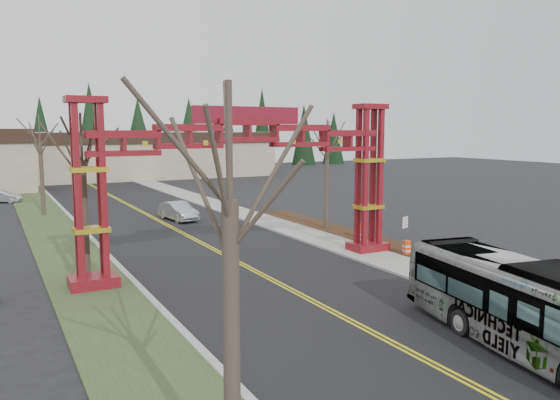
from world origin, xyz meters
TOP-DOWN VIEW (x-y plane):
  - road at (0.00, 25.00)m, footprint 12.00×110.00m
  - lane_line_left at (-0.12, 25.00)m, footprint 0.12×100.00m
  - lane_line_right at (0.12, 25.00)m, footprint 0.12×100.00m
  - curb_right at (6.15, 25.00)m, footprint 0.30×110.00m
  - sidewalk_right at (7.60, 25.00)m, footprint 2.60×110.00m
  - landscape_strip at (10.20, 10.00)m, footprint 2.60×50.00m
  - grass_median at (-8.00, 25.00)m, footprint 4.00×110.00m
  - curb_left at (-6.15, 25.00)m, footprint 0.30×110.00m
  - gateway_arch at (0.00, 18.00)m, footprint 18.20×1.60m
  - retail_building_east at (10.00, 79.95)m, footprint 38.00×20.30m
  - conifer_treeline at (0.25, 92.00)m, footprint 116.10×5.60m
  - transit_bus at (3.46, 3.20)m, footprint 4.50×11.45m
  - silver_sedan at (1.52, 34.84)m, footprint 2.26×4.80m
  - parked_car_far_a at (-11.00, 53.79)m, footprint 4.04×2.76m
  - bare_tree_median_near at (-8.00, 1.54)m, footprint 3.46×3.46m
  - bare_tree_median_mid at (-8.00, 19.80)m, footprint 3.49×3.49m
  - bare_tree_median_far at (-8.00, 42.71)m, footprint 3.48×3.48m
  - bare_tree_right_far at (10.00, 25.66)m, footprint 3.16×3.16m
  - street_sign at (9.03, 15.86)m, footprint 0.53×0.24m
  - barrel_south at (9.45, 16.16)m, footprint 0.49×0.49m
  - barrel_mid at (8.96, 20.31)m, footprint 0.53×0.53m
  - barrel_north at (9.95, 21.52)m, footprint 0.57×0.57m

SIDE VIEW (x-z plane):
  - road at x=0.00m, z-range 0.00..0.02m
  - lane_line_left at x=-0.12m, z-range 0.02..0.03m
  - lane_line_right at x=0.12m, z-range 0.02..0.03m
  - grass_median at x=-8.00m, z-range 0.00..0.08m
  - landscape_strip at x=10.20m, z-range 0.00..0.12m
  - curb_right at x=6.15m, z-range 0.00..0.15m
  - curb_left at x=-6.15m, z-range 0.00..0.15m
  - sidewalk_right at x=7.60m, z-range 0.01..0.15m
  - barrel_south at x=9.45m, z-range 0.00..0.91m
  - barrel_mid at x=8.96m, z-range 0.00..0.98m
  - barrel_north at x=9.95m, z-range 0.00..1.06m
  - parked_car_far_a at x=-11.00m, z-range 0.00..1.26m
  - silver_sedan at x=1.52m, z-range 0.00..1.52m
  - transit_bus at x=3.46m, z-range 0.00..3.11m
  - street_sign at x=9.03m, z-range 0.53..2.94m
  - retail_building_east at x=10.00m, z-range 0.01..7.01m
  - bare_tree_median_mid at x=-8.00m, z-range 1.77..9.99m
  - gateway_arch at x=0.00m, z-range 1.53..10.43m
  - bare_tree_median_near at x=-8.00m, z-range 1.84..10.18m
  - bare_tree_right_far at x=10.00m, z-range 1.94..10.09m
  - bare_tree_median_far at x=-8.00m, z-range 2.01..10.72m
  - conifer_treeline at x=0.25m, z-range -0.01..12.99m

